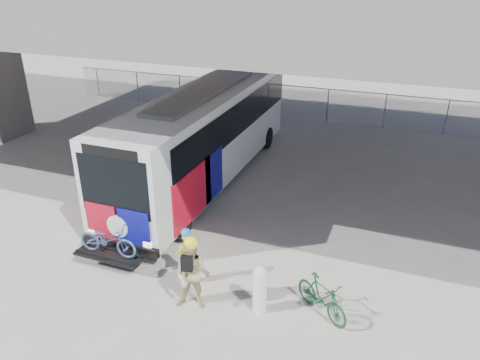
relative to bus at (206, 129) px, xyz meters
The scene contains 8 objects.
ground 4.07m from the bus, 54.90° to the right, with size 160.00×160.00×0.00m, color #9E9991.
bus is the anchor object (origin of this frame).
overpass 5.00m from the bus, 29.99° to the left, with size 40.00×16.00×7.95m.
chainlink_fence 9.40m from the bus, 77.68° to the left, with size 30.00×0.06×30.00m.
bollard 8.27m from the bus, 55.96° to the right, with size 0.34×0.34×1.32m.
cyclist_hivis 6.87m from the bus, 69.55° to the right, with size 0.66×0.63×1.67m.
cyclist_tan 7.88m from the bus, 67.71° to the right, with size 1.05×0.90×2.07m.
bike_parked 8.87m from the bus, 46.38° to the right, with size 0.49×1.73×1.04m, color #164628.
Camera 1 is at (5.45, -12.76, 7.97)m, focal length 35.00 mm.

